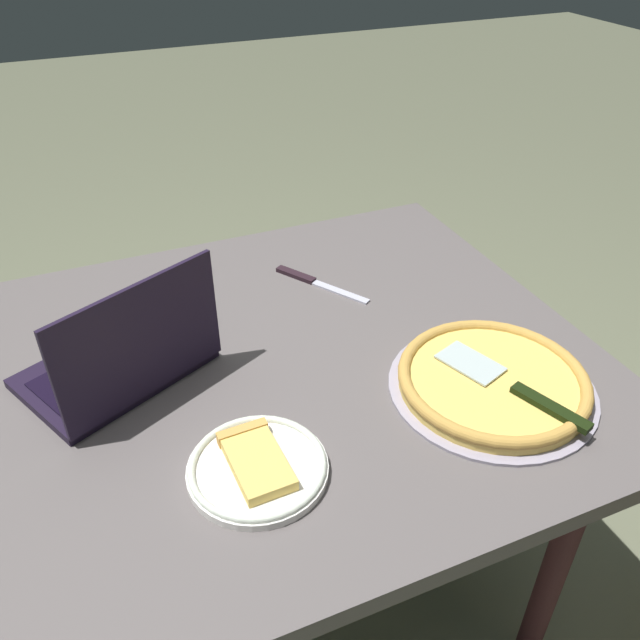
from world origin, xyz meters
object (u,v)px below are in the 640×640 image
dining_table (295,382)px  table_knife (312,281)px  pizza_plate (257,466)px  pizza_tray (493,381)px  laptop (123,359)px

dining_table → table_knife: (0.13, 0.24, 0.07)m
table_knife → pizza_plate: bearing=-121.0°
dining_table → pizza_tray: size_ratio=3.04×
table_knife → laptop: bearing=-157.6°
pizza_tray → dining_table: bearing=142.0°
laptop → pizza_plate: bearing=-63.2°
dining_table → table_knife: size_ratio=5.22×
pizza_tray → table_knife: size_ratio=1.71×
pizza_plate → table_knife: (0.29, 0.49, -0.01)m
laptop → pizza_plate: laptop is taller
laptop → table_knife: laptop is taller
pizza_plate → pizza_tray: 0.46m
pizza_plate → pizza_tray: size_ratio=0.59×
dining_table → pizza_plate: 0.31m
dining_table → pizza_tray: bearing=-38.0°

